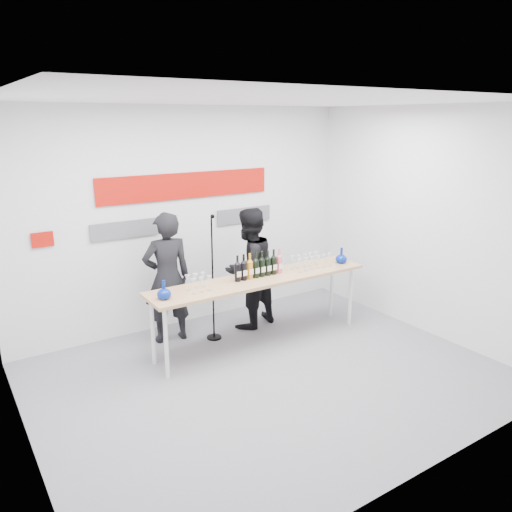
% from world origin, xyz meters
% --- Properties ---
extents(ground, '(5.00, 5.00, 0.00)m').
position_xyz_m(ground, '(0.00, 0.00, 0.00)').
color(ground, slate).
rests_on(ground, ground).
extents(back_wall, '(5.00, 0.04, 3.00)m').
position_xyz_m(back_wall, '(0.00, 2.00, 1.50)').
color(back_wall, silver).
rests_on(back_wall, ground).
extents(signage, '(3.38, 0.02, 0.79)m').
position_xyz_m(signage, '(-0.06, 1.97, 1.81)').
color(signage, '#AA0F07').
rests_on(signage, back_wall).
extents(tasting_table, '(2.96, 0.61, 0.89)m').
position_xyz_m(tasting_table, '(0.40, 0.79, 0.82)').
color(tasting_table, tan).
rests_on(tasting_table, ground).
extents(wine_bottles, '(0.71, 0.08, 0.33)m').
position_xyz_m(wine_bottles, '(0.40, 0.83, 1.05)').
color(wine_bottles, black).
rests_on(wine_bottles, tasting_table).
extents(decanter_left, '(0.16, 0.16, 0.21)m').
position_xyz_m(decanter_left, '(-0.92, 0.75, 1.00)').
color(decanter_left, navy).
rests_on(decanter_left, tasting_table).
extents(decanter_right, '(0.16, 0.16, 0.21)m').
position_xyz_m(decanter_right, '(1.71, 0.74, 1.00)').
color(decanter_right, navy).
rests_on(decanter_right, tasting_table).
extents(glasses_left, '(0.27, 0.23, 0.18)m').
position_xyz_m(glasses_left, '(-0.47, 0.80, 0.98)').
color(glasses_left, silver).
rests_on(glasses_left, tasting_table).
extents(glasses_right, '(0.56, 0.23, 0.18)m').
position_xyz_m(glasses_right, '(1.19, 0.78, 0.98)').
color(glasses_right, silver).
rests_on(glasses_right, tasting_table).
extents(presenter_left, '(0.66, 0.47, 1.71)m').
position_xyz_m(presenter_left, '(-0.54, 1.53, 0.86)').
color(presenter_left, black).
rests_on(presenter_left, ground).
extents(presenter_right, '(0.95, 0.82, 1.67)m').
position_xyz_m(presenter_right, '(0.59, 1.35, 0.84)').
color(presenter_right, black).
rests_on(presenter_right, ground).
extents(mic_stand, '(0.20, 0.20, 1.68)m').
position_xyz_m(mic_stand, '(-0.04, 1.24, 0.51)').
color(mic_stand, black).
rests_on(mic_stand, ground).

